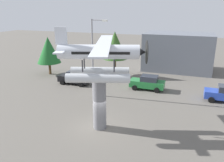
{
  "coord_description": "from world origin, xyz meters",
  "views": [
    {
      "loc": [
        6.94,
        -16.09,
        9.67
      ],
      "look_at": [
        0.0,
        3.0,
        3.23
      ],
      "focal_mm": 37.2,
      "sensor_mm": 36.0,
      "label": 1
    }
  ],
  "objects_px": {
    "car_mid_green": "(148,83)",
    "tree_east": "(115,45)",
    "floatplane_monument": "(100,58)",
    "streetlight_primary": "(94,53)",
    "storefront_building": "(178,52)",
    "tree_west": "(48,50)",
    "car_near_black": "(75,77)",
    "display_pedestal": "(99,104)"
  },
  "relations": [
    {
      "from": "storefront_building",
      "to": "tree_east",
      "type": "height_order",
      "value": "tree_east"
    },
    {
      "from": "storefront_building",
      "to": "tree_west",
      "type": "height_order",
      "value": "storefront_building"
    },
    {
      "from": "floatplane_monument",
      "to": "streetlight_primary",
      "type": "bearing_deg",
      "value": 99.7
    },
    {
      "from": "floatplane_monument",
      "to": "tree_west",
      "type": "distance_m",
      "value": 18.79
    },
    {
      "from": "streetlight_primary",
      "to": "tree_west",
      "type": "xyz_separation_m",
      "value": [
        -10.08,
        5.92,
        -1.25
      ]
    },
    {
      "from": "display_pedestal",
      "to": "floatplane_monument",
      "type": "relative_size",
      "value": 0.42
    },
    {
      "from": "floatplane_monument",
      "to": "storefront_building",
      "type": "distance_m",
      "value": 22.56
    },
    {
      "from": "car_near_black",
      "to": "streetlight_primary",
      "type": "xyz_separation_m",
      "value": [
        4.2,
        -2.96,
        4.04
      ]
    },
    {
      "from": "car_mid_green",
      "to": "display_pedestal",
      "type": "bearing_deg",
      "value": 80.63
    },
    {
      "from": "storefront_building",
      "to": "tree_east",
      "type": "distance_m",
      "value": 10.81
    },
    {
      "from": "floatplane_monument",
      "to": "tree_east",
      "type": "xyz_separation_m",
      "value": [
        -4.16,
        15.25,
        -1.49
      ]
    },
    {
      "from": "tree_east",
      "to": "car_mid_green",
      "type": "bearing_deg",
      "value": -37.11
    },
    {
      "from": "car_mid_green",
      "to": "tree_west",
      "type": "distance_m",
      "value": 15.71
    },
    {
      "from": "streetlight_primary",
      "to": "storefront_building",
      "type": "distance_m",
      "value": 17.19
    },
    {
      "from": "car_near_black",
      "to": "floatplane_monument",
      "type": "bearing_deg",
      "value": 128.76
    },
    {
      "from": "streetlight_primary",
      "to": "car_near_black",
      "type": "bearing_deg",
      "value": 144.83
    },
    {
      "from": "tree_west",
      "to": "tree_east",
      "type": "xyz_separation_m",
      "value": [
        9.52,
        2.58,
        0.82
      ]
    },
    {
      "from": "display_pedestal",
      "to": "tree_west",
      "type": "bearing_deg",
      "value": 136.84
    },
    {
      "from": "floatplane_monument",
      "to": "storefront_building",
      "type": "height_order",
      "value": "floatplane_monument"
    },
    {
      "from": "storefront_building",
      "to": "streetlight_primary",
      "type": "bearing_deg",
      "value": -117.08
    },
    {
      "from": "car_near_black",
      "to": "tree_east",
      "type": "relative_size",
      "value": 0.65
    },
    {
      "from": "car_mid_green",
      "to": "streetlight_primary",
      "type": "distance_m",
      "value": 7.8
    },
    {
      "from": "car_near_black",
      "to": "streetlight_primary",
      "type": "distance_m",
      "value": 6.54
    },
    {
      "from": "car_mid_green",
      "to": "tree_east",
      "type": "xyz_separation_m",
      "value": [
        -5.83,
        4.41,
        3.61
      ]
    },
    {
      "from": "tree_west",
      "to": "tree_east",
      "type": "relative_size",
      "value": 0.87
    },
    {
      "from": "streetlight_primary",
      "to": "display_pedestal",
      "type": "bearing_deg",
      "value": -62.92
    },
    {
      "from": "storefront_building",
      "to": "tree_west",
      "type": "bearing_deg",
      "value": -152.52
    },
    {
      "from": "display_pedestal",
      "to": "streetlight_primary",
      "type": "height_order",
      "value": "streetlight_primary"
    },
    {
      "from": "car_mid_green",
      "to": "tree_east",
      "type": "relative_size",
      "value": 0.65
    },
    {
      "from": "car_mid_green",
      "to": "tree_east",
      "type": "distance_m",
      "value": 8.16
    },
    {
      "from": "floatplane_monument",
      "to": "streetlight_primary",
      "type": "xyz_separation_m",
      "value": [
        -3.6,
        6.75,
        -1.06
      ]
    },
    {
      "from": "display_pedestal",
      "to": "tree_east",
      "type": "relative_size",
      "value": 0.67
    },
    {
      "from": "car_near_black",
      "to": "car_mid_green",
      "type": "bearing_deg",
      "value": -173.22
    },
    {
      "from": "streetlight_primary",
      "to": "floatplane_monument",
      "type": "bearing_deg",
      "value": -61.95
    },
    {
      "from": "storefront_building",
      "to": "car_near_black",
      "type": "bearing_deg",
      "value": -134.37
    },
    {
      "from": "storefront_building",
      "to": "tree_west",
      "type": "xyz_separation_m",
      "value": [
        -17.86,
        -9.29,
        0.74
      ]
    },
    {
      "from": "car_mid_green",
      "to": "floatplane_monument",
      "type": "bearing_deg",
      "value": 81.23
    },
    {
      "from": "streetlight_primary",
      "to": "storefront_building",
      "type": "xyz_separation_m",
      "value": [
        7.77,
        15.2,
        -1.99
      ]
    },
    {
      "from": "car_near_black",
      "to": "storefront_building",
      "type": "bearing_deg",
      "value": -134.37
    },
    {
      "from": "tree_west",
      "to": "streetlight_primary",
      "type": "bearing_deg",
      "value": -30.4
    },
    {
      "from": "tree_east",
      "to": "tree_west",
      "type": "bearing_deg",
      "value": -164.81
    },
    {
      "from": "tree_east",
      "to": "floatplane_monument",
      "type": "bearing_deg",
      "value": -74.74
    }
  ]
}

